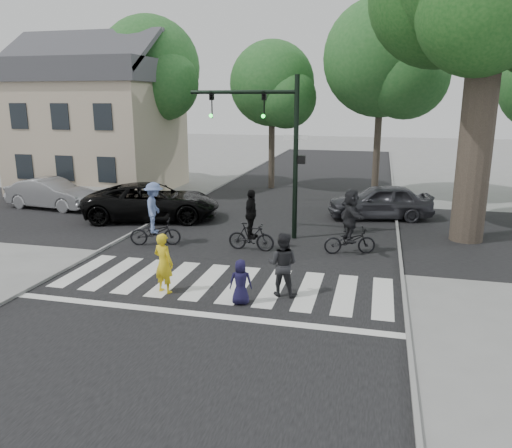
{
  "coord_description": "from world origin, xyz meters",
  "views": [
    {
      "loc": [
        4.22,
        -11.9,
        5.17
      ],
      "look_at": [
        0.5,
        3.0,
        1.3
      ],
      "focal_mm": 35.0,
      "sensor_mm": 36.0,
      "label": 1
    }
  ],
  "objects_px": {
    "pedestrian_adult": "(283,264)",
    "car_grey": "(380,202)",
    "cyclist_right": "(350,225)",
    "car_suv": "(152,202)",
    "pedestrian_child": "(241,282)",
    "cyclist_left": "(155,218)",
    "cyclist_mid": "(251,226)",
    "pedestrian_woman": "(164,263)",
    "traffic_signal": "(273,134)",
    "car_silver": "(51,193)"
  },
  "relations": [
    {
      "from": "pedestrian_child",
      "to": "cyclist_right",
      "type": "height_order",
      "value": "cyclist_right"
    },
    {
      "from": "pedestrian_adult",
      "to": "traffic_signal",
      "type": "bearing_deg",
      "value": -71.22
    },
    {
      "from": "car_suv",
      "to": "pedestrian_woman",
      "type": "bearing_deg",
      "value": -167.79
    },
    {
      "from": "cyclist_mid",
      "to": "car_grey",
      "type": "bearing_deg",
      "value": 54.42
    },
    {
      "from": "cyclist_mid",
      "to": "pedestrian_child",
      "type": "bearing_deg",
      "value": -78.72
    },
    {
      "from": "cyclist_right",
      "to": "traffic_signal",
      "type": "bearing_deg",
      "value": 154.18
    },
    {
      "from": "cyclist_right",
      "to": "car_suv",
      "type": "height_order",
      "value": "cyclist_right"
    },
    {
      "from": "pedestrian_adult",
      "to": "car_grey",
      "type": "xyz_separation_m",
      "value": [
        2.45,
        9.76,
        -0.11
      ]
    },
    {
      "from": "cyclist_left",
      "to": "pedestrian_woman",
      "type": "bearing_deg",
      "value": -62.02
    },
    {
      "from": "traffic_signal",
      "to": "cyclist_left",
      "type": "distance_m",
      "value": 5.28
    },
    {
      "from": "pedestrian_adult",
      "to": "car_grey",
      "type": "height_order",
      "value": "pedestrian_adult"
    },
    {
      "from": "traffic_signal",
      "to": "car_silver",
      "type": "distance_m",
      "value": 12.16
    },
    {
      "from": "traffic_signal",
      "to": "car_silver",
      "type": "height_order",
      "value": "traffic_signal"
    },
    {
      "from": "cyclist_mid",
      "to": "car_grey",
      "type": "relative_size",
      "value": 0.48
    },
    {
      "from": "traffic_signal",
      "to": "pedestrian_adult",
      "type": "bearing_deg",
      "value": -75.23
    },
    {
      "from": "cyclist_right",
      "to": "car_silver",
      "type": "height_order",
      "value": "cyclist_right"
    },
    {
      "from": "cyclist_mid",
      "to": "cyclist_left",
      "type": "bearing_deg",
      "value": -176.66
    },
    {
      "from": "pedestrian_child",
      "to": "car_grey",
      "type": "xyz_separation_m",
      "value": [
        3.38,
        10.63,
        0.17
      ]
    },
    {
      "from": "car_silver",
      "to": "pedestrian_adult",
      "type": "bearing_deg",
      "value": -115.94
    },
    {
      "from": "cyclist_left",
      "to": "car_silver",
      "type": "relative_size",
      "value": 0.52
    },
    {
      "from": "pedestrian_woman",
      "to": "cyclist_mid",
      "type": "bearing_deg",
      "value": -89.18
    },
    {
      "from": "pedestrian_child",
      "to": "car_grey",
      "type": "height_order",
      "value": "car_grey"
    },
    {
      "from": "pedestrian_child",
      "to": "cyclist_right",
      "type": "distance_m",
      "value": 5.64
    },
    {
      "from": "cyclist_left",
      "to": "cyclist_mid",
      "type": "distance_m",
      "value": 3.53
    },
    {
      "from": "pedestrian_child",
      "to": "pedestrian_woman",
      "type": "bearing_deg",
      "value": -20.98
    },
    {
      "from": "cyclist_mid",
      "to": "car_grey",
      "type": "distance_m",
      "value": 7.39
    },
    {
      "from": "cyclist_right",
      "to": "car_grey",
      "type": "bearing_deg",
      "value": 80.46
    },
    {
      "from": "pedestrian_woman",
      "to": "pedestrian_adult",
      "type": "height_order",
      "value": "pedestrian_adult"
    },
    {
      "from": "cyclist_right",
      "to": "car_suv",
      "type": "xyz_separation_m",
      "value": [
        -8.71,
        2.97,
        -0.2
      ]
    },
    {
      "from": "cyclist_mid",
      "to": "traffic_signal",
      "type": "bearing_deg",
      "value": 79.51
    },
    {
      "from": "cyclist_left",
      "to": "cyclist_mid",
      "type": "bearing_deg",
      "value": 3.34
    },
    {
      "from": "traffic_signal",
      "to": "car_suv",
      "type": "distance_m",
      "value": 6.66
    },
    {
      "from": "traffic_signal",
      "to": "car_suv",
      "type": "xyz_separation_m",
      "value": [
        -5.7,
        1.51,
        -3.1
      ]
    },
    {
      "from": "traffic_signal",
      "to": "cyclist_mid",
      "type": "bearing_deg",
      "value": -100.49
    },
    {
      "from": "pedestrian_woman",
      "to": "cyclist_left",
      "type": "xyz_separation_m",
      "value": [
        -2.2,
        4.14,
        0.16
      ]
    },
    {
      "from": "car_grey",
      "to": "traffic_signal",
      "type": "bearing_deg",
      "value": -55.4
    },
    {
      "from": "traffic_signal",
      "to": "car_suv",
      "type": "relative_size",
      "value": 1.04
    },
    {
      "from": "traffic_signal",
      "to": "car_silver",
      "type": "bearing_deg",
      "value": 167.83
    },
    {
      "from": "cyclist_right",
      "to": "pedestrian_woman",
      "type": "bearing_deg",
      "value": -134.39
    },
    {
      "from": "traffic_signal",
      "to": "pedestrian_child",
      "type": "distance_m",
      "value": 7.33
    },
    {
      "from": "cyclist_left",
      "to": "car_silver",
      "type": "distance_m",
      "value": 8.88
    },
    {
      "from": "pedestrian_adult",
      "to": "cyclist_right",
      "type": "distance_m",
      "value": 4.47
    },
    {
      "from": "traffic_signal",
      "to": "cyclist_left",
      "type": "relative_size",
      "value": 2.6
    },
    {
      "from": "pedestrian_child",
      "to": "pedestrian_adult",
      "type": "height_order",
      "value": "pedestrian_adult"
    },
    {
      "from": "pedestrian_child",
      "to": "traffic_signal",
      "type": "bearing_deg",
      "value": -99.04
    },
    {
      "from": "pedestrian_woman",
      "to": "cyclist_mid",
      "type": "relative_size",
      "value": 0.77
    },
    {
      "from": "cyclist_right",
      "to": "car_grey",
      "type": "height_order",
      "value": "cyclist_right"
    },
    {
      "from": "pedestrian_child",
      "to": "car_suv",
      "type": "xyz_separation_m",
      "value": [
        -6.27,
        8.03,
        0.2
      ]
    },
    {
      "from": "traffic_signal",
      "to": "pedestrian_woman",
      "type": "height_order",
      "value": "traffic_signal"
    },
    {
      "from": "pedestrian_child",
      "to": "car_suv",
      "type": "height_order",
      "value": "car_suv"
    }
  ]
}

